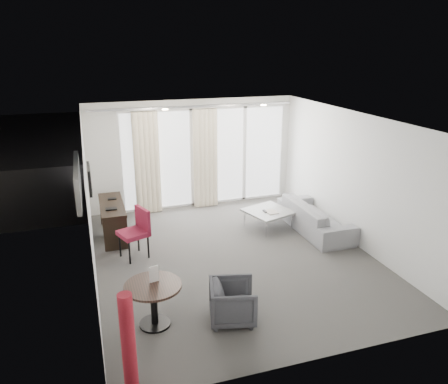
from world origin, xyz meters
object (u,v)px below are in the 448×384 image
object	(u,v)px
red_lamp	(129,346)
coffee_table	(268,219)
desk_chair	(133,234)
tub_armchair	(233,302)
rattan_chair_a	(206,177)
round_table	(154,305)
rattan_chair_b	(256,170)
sofa	(315,217)
desk	(113,220)

from	to	relation	value
red_lamp	coffee_table	world-z (taller)	red_lamp
desk_chair	tub_armchair	distance (m)	2.69
rattan_chair_a	round_table	bearing A→B (deg)	-114.09
red_lamp	tub_armchair	size ratio (longest dim) A/B	1.98
round_table	rattan_chair_b	size ratio (longest dim) A/B	0.90
coffee_table	rattan_chair_b	distance (m)	3.08
rattan_chair_b	coffee_table	bearing A→B (deg)	-122.55
sofa	rattan_chair_a	world-z (taller)	rattan_chair_a
round_table	sofa	xyz separation A→B (m)	(3.83, 2.29, -0.02)
coffee_table	rattan_chair_a	size ratio (longest dim) A/B	1.17
tub_armchair	sofa	distance (m)	3.72
rattan_chair_b	desk	bearing A→B (deg)	-166.30
desk	red_lamp	bearing A→B (deg)	-91.89
red_lamp	sofa	bearing A→B (deg)	39.26
desk_chair	round_table	size ratio (longest dim) A/B	1.17
round_table	red_lamp	world-z (taller)	red_lamp
tub_armchair	coffee_table	world-z (taller)	tub_armchair
rattan_chair_b	sofa	bearing A→B (deg)	-105.52
rattan_chair_a	rattan_chair_b	xyz separation A→B (m)	(1.48, 0.06, 0.07)
desk	coffee_table	distance (m)	3.30
desk_chair	round_table	distance (m)	2.21
tub_armchair	sofa	xyz separation A→B (m)	(2.73, 2.53, 0.01)
red_lamp	tub_armchair	world-z (taller)	red_lamp
desk	desk_chair	size ratio (longest dim) A/B	1.60
desk_chair	rattan_chair_a	world-z (taller)	desk_chair
round_table	rattan_chair_a	size ratio (longest dim) A/B	1.07
round_table	red_lamp	xyz separation A→B (m)	(-0.46, -1.21, 0.33)
desk	tub_armchair	world-z (taller)	desk
desk_chair	rattan_chair_b	world-z (taller)	desk_chair
round_table	sofa	size ratio (longest dim) A/B	0.38
desk	tub_armchair	bearing A→B (deg)	-68.38
rattan_chair_b	tub_armchair	bearing A→B (deg)	-130.59
desk	sofa	size ratio (longest dim) A/B	0.72
round_table	desk_chair	bearing A→B (deg)	90.55
desk	round_table	world-z (taller)	desk
sofa	rattan_chair_b	distance (m)	3.37
coffee_table	desk	bearing A→B (deg)	169.55
sofa	rattan_chair_b	bearing A→B (deg)	0.39
rattan_chair_b	round_table	bearing A→B (deg)	-139.84
desk	red_lamp	xyz separation A→B (m)	(-0.15, -4.53, 0.30)
tub_armchair	coffee_table	distance (m)	3.48
tub_armchair	red_lamp	bearing A→B (deg)	135.78
sofa	round_table	bearing A→B (deg)	120.91
desk_chair	red_lamp	distance (m)	3.45
desk	coffee_table	size ratio (longest dim) A/B	1.70
desk	coffee_table	bearing A→B (deg)	-10.45
round_table	tub_armchair	bearing A→B (deg)	-12.24
coffee_table	desk_chair	bearing A→B (deg)	-170.07
tub_armchair	rattan_chair_a	size ratio (longest dim) A/B	0.87
red_lamp	rattan_chair_b	xyz separation A→B (m)	(4.27, 6.87, -0.20)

